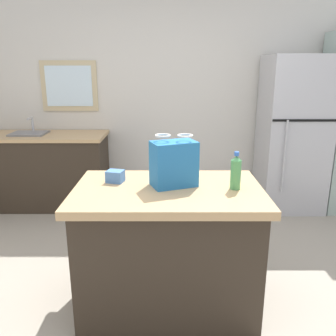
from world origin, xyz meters
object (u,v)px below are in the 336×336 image
(kitchen_island, at_px, (168,247))
(refrigerator, at_px, (292,134))
(small_box, at_px, (115,176))
(shopping_bag, at_px, (174,163))
(bottle, at_px, (236,172))

(kitchen_island, height_order, refrigerator, refrigerator)
(small_box, bearing_deg, shopping_bag, -10.86)
(kitchen_island, distance_m, bottle, 0.70)
(kitchen_island, distance_m, refrigerator, 2.40)
(shopping_bag, bearing_deg, bottle, -9.46)
(refrigerator, bearing_deg, bottle, -118.48)
(bottle, bearing_deg, shopping_bag, 170.54)
(kitchen_island, bearing_deg, bottle, -2.31)
(bottle, bearing_deg, refrigerator, 61.52)
(small_box, bearing_deg, refrigerator, 43.58)
(refrigerator, distance_m, small_box, 2.51)
(kitchen_island, xyz_separation_m, bottle, (0.44, -0.02, 0.55))
(refrigerator, relative_size, shopping_bag, 5.13)
(shopping_bag, bearing_deg, kitchen_island, -127.42)
(kitchen_island, bearing_deg, refrigerator, 51.95)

